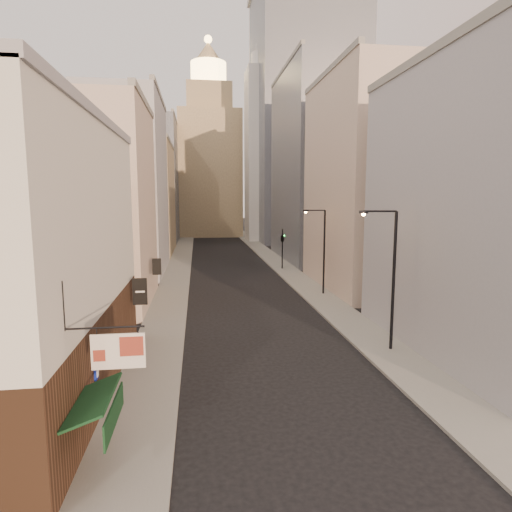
{
  "coord_description": "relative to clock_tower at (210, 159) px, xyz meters",
  "views": [
    {
      "loc": [
        -4.05,
        -9.84,
        8.74
      ],
      "look_at": [
        -0.31,
        17.54,
        4.98
      ],
      "focal_mm": 30.0,
      "sensor_mm": 36.0,
      "label": 1
    }
  ],
  "objects": [
    {
      "name": "sidewalk_right",
      "position": [
        7.5,
        -37.0,
        -17.56
      ],
      "size": [
        3.0,
        140.0,
        0.15
      ],
      "primitive_type": "cube",
      "color": "gray",
      "rests_on": "ground"
    },
    {
      "name": "clock_tower",
      "position": [
        0.0,
        0.0,
        0.0
      ],
      "size": [
        14.0,
        14.0,
        44.9
      ],
      "color": "#8C7755",
      "rests_on": "ground"
    },
    {
      "name": "highrise",
      "position": [
        19.0,
        -14.0,
        8.02
      ],
      "size": [
        21.0,
        23.0,
        51.2
      ],
      "color": "gray",
      "rests_on": "ground"
    },
    {
      "name": "right_bldg_wingrid",
      "position": [
        13.0,
        -42.0,
        -4.63
      ],
      "size": [
        8.0,
        20.0,
        26.0
      ],
      "primitive_type": "cube",
      "color": "gray",
      "rests_on": "ground"
    },
    {
      "name": "right_bldg_grey",
      "position": [
        13.0,
        -80.0,
        -9.63
      ],
      "size": [
        8.0,
        16.0,
        16.0
      ],
      "primitive_type": "cube",
      "color": "#A3A3A8",
      "rests_on": "ground"
    },
    {
      "name": "white_tower",
      "position": [
        11.0,
        -14.0,
        0.97
      ],
      "size": [
        8.0,
        8.0,
        41.5
      ],
      "color": "silver",
      "rests_on": "ground"
    },
    {
      "name": "left_bldg_beige",
      "position": [
        -11.0,
        -66.0,
        -9.63
      ],
      "size": [
        8.0,
        12.0,
        16.0
      ],
      "primitive_type": "cube",
      "color": "#B9A290",
      "rests_on": "ground"
    },
    {
      "name": "left_bldg_wingrid",
      "position": [
        -11.0,
        -12.0,
        -5.63
      ],
      "size": [
        8.0,
        20.0,
        24.0
      ],
      "primitive_type": "cube",
      "color": "gray",
      "rests_on": "ground"
    },
    {
      "name": "traffic_light_right",
      "position": [
        7.16,
        -50.88,
        -13.69
      ],
      "size": [
        0.73,
        0.73,
        5.0
      ],
      "rotation": [
        0.0,
        0.0,
        3.23
      ],
      "color": "black",
      "rests_on": "ground"
    },
    {
      "name": "right_bldg_beige",
      "position": [
        13.0,
        -62.0,
        -7.63
      ],
      "size": [
        8.0,
        16.0,
        20.0
      ],
      "primitive_type": "cube",
      "color": "#B9A290",
      "rests_on": "ground"
    },
    {
      "name": "sidewalk_left",
      "position": [
        -5.5,
        -37.0,
        -17.56
      ],
      "size": [
        3.0,
        140.0,
        0.15
      ],
      "primitive_type": "cube",
      "color": "gray",
      "rests_on": "ground"
    },
    {
      "name": "streetlamp_near",
      "position": [
        7.62,
        -79.42,
        -13.03
      ],
      "size": [
        2.08,
        0.67,
        8.07
      ],
      "rotation": [
        0.0,
        0.0,
        -0.24
      ],
      "color": "black",
      "rests_on": "ground"
    },
    {
      "name": "near_building_left",
      "position": [
        -9.99,
        -83.0,
        -11.61
      ],
      "size": [
        8.3,
        23.04,
        12.3
      ],
      "color": "#523421",
      "rests_on": "ground"
    },
    {
      "name": "left_bldg_grey",
      "position": [
        -11.0,
        -50.0,
        -7.63
      ],
      "size": [
        8.0,
        16.0,
        20.0
      ],
      "primitive_type": "cube",
      "color": "#A3A3A8",
      "rests_on": "ground"
    },
    {
      "name": "streetlamp_mid",
      "position": [
        7.95,
        -64.98,
        -13.23
      ],
      "size": [
        2.0,
        0.57,
        7.71
      ],
      "rotation": [
        0.0,
        0.0,
        -0.21
      ],
      "color": "black",
      "rests_on": "ground"
    },
    {
      "name": "left_bldg_tan",
      "position": [
        -11.0,
        -32.0,
        -9.13
      ],
      "size": [
        8.0,
        18.0,
        17.0
      ],
      "primitive_type": "cube",
      "color": "#8C7755",
      "rests_on": "ground"
    }
  ]
}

